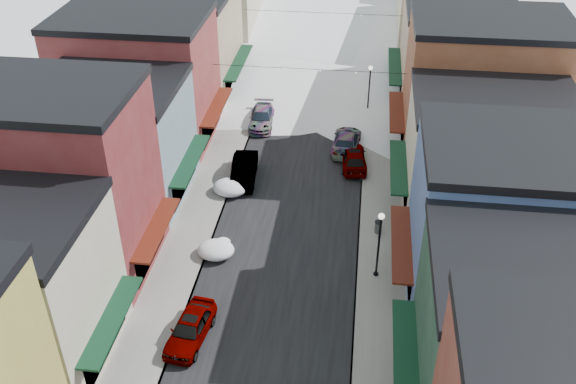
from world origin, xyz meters
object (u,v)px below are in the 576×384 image
(trash_can, at_px, (378,227))
(streetlamp_near, at_px, (379,237))
(car_dark_hatch, at_px, (244,170))
(car_silver_sedan, at_px, (190,328))

(trash_can, xyz_separation_m, streetlamp_near, (-0.09, -4.56, 2.56))
(car_dark_hatch, height_order, streetlamp_near, streetlamp_near)
(streetlamp_near, bearing_deg, car_silver_sedan, -147.25)
(car_dark_hatch, distance_m, trash_can, 12.10)
(car_dark_hatch, relative_size, trash_can, 5.74)
(car_dark_hatch, height_order, trash_can, car_dark_hatch)
(trash_can, bearing_deg, car_dark_hatch, 150.88)
(streetlamp_near, bearing_deg, trash_can, 88.92)
(car_silver_sedan, xyz_separation_m, trash_can, (10.52, 11.27, -0.18))
(car_silver_sedan, bearing_deg, streetlamp_near, 40.37)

